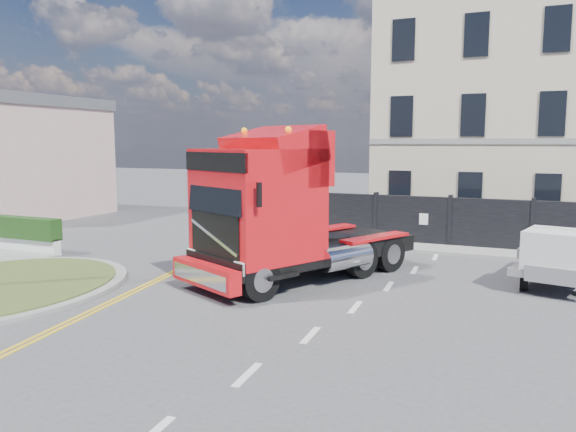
% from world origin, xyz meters
% --- Properties ---
extents(ground, '(120.00, 120.00, 0.00)m').
position_xyz_m(ground, '(0.00, 0.00, 0.00)').
color(ground, '#424244').
rests_on(ground, ground).
extents(seaside_bldg_pink, '(8.00, 8.00, 6.00)m').
position_xyz_m(seaside_bldg_pink, '(-20.00, 9.00, 3.00)').
color(seaside_bldg_pink, '#CAA09D').
rests_on(seaside_bldg_pink, ground).
extents(hoarding_fence, '(18.80, 0.25, 2.00)m').
position_xyz_m(hoarding_fence, '(6.55, 9.00, 1.00)').
color(hoarding_fence, black).
rests_on(hoarding_fence, ground).
extents(georgian_building, '(12.30, 10.30, 12.80)m').
position_xyz_m(georgian_building, '(6.00, 16.50, 5.77)').
color(georgian_building, beige).
rests_on(georgian_building, ground).
extents(pavement_far, '(20.00, 1.60, 0.12)m').
position_xyz_m(pavement_far, '(6.00, 8.10, 0.06)').
color(pavement_far, gray).
rests_on(pavement_far, ground).
extents(truck, '(5.77, 7.94, 4.48)m').
position_xyz_m(truck, '(0.07, 1.13, 2.01)').
color(truck, black).
rests_on(truck, ground).
extents(flatbed_pickup, '(2.56, 4.52, 1.76)m').
position_xyz_m(flatbed_pickup, '(7.68, 3.59, 0.95)').
color(flatbed_pickup, slate).
rests_on(flatbed_pickup, ground).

